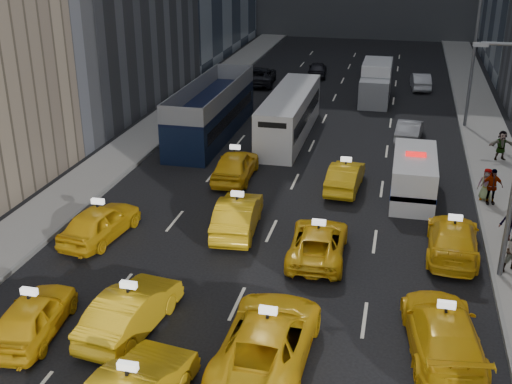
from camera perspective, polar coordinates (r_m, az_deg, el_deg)
sidewalk_west at (r=41.01m, az=-9.95°, el=4.79°), size 3.00×90.00×0.15m
sidewalk_east at (r=38.33m, az=20.47°, el=2.37°), size 3.00×90.00×0.15m
curb_west at (r=40.48m, az=-8.05°, el=4.69°), size 0.15×90.00×0.18m
curb_east at (r=38.15m, az=18.33°, el=2.59°), size 0.15×90.00×0.18m
streetlight_far at (r=43.71m, az=18.65°, el=11.63°), size 2.15×0.22×9.00m
taxi_8 at (r=22.42m, az=-19.20°, el=-10.38°), size 2.15×4.36×1.43m
taxi_9 at (r=21.81m, az=-11.07°, el=-10.30°), size 2.17×4.76×1.51m
taxi_10 at (r=20.07m, az=1.06°, el=-12.90°), size 2.78×5.80×1.60m
taxi_11 at (r=21.22m, az=16.29°, el=-11.84°), size 2.82×5.54×1.54m
taxi_12 at (r=28.09m, az=-13.70°, el=-2.64°), size 2.35×4.63×1.51m
taxi_13 at (r=27.94m, az=-1.64°, el=-2.04°), size 2.05×4.84×1.56m
taxi_14 at (r=25.98m, az=5.54°, el=-4.45°), size 2.37×4.83×1.32m
taxi_15 at (r=27.20m, az=17.09°, el=-3.98°), size 2.21×5.04×1.44m
taxi_16 at (r=33.66m, az=-1.85°, el=2.39°), size 1.97×4.65×1.57m
taxi_17 at (r=32.69m, az=7.94°, el=1.38°), size 1.74×4.33×1.40m
nypd_van at (r=32.30m, az=13.83°, el=1.30°), size 2.69×5.56×2.30m
double_decker at (r=40.62m, az=-3.97°, el=7.24°), size 4.04×11.78×3.36m
city_bus at (r=40.60m, az=3.01°, el=6.87°), size 2.80×11.04×2.83m
box_truck at (r=49.96m, az=10.61°, el=9.54°), size 2.71×6.40×2.85m
misc_car_0 at (r=40.98m, az=13.46°, el=5.36°), size 1.78×4.19×1.34m
misc_car_1 at (r=54.52m, az=0.38°, el=10.29°), size 2.96×5.40×1.44m
misc_car_2 at (r=59.22m, az=10.69°, el=11.02°), size 2.61×5.84×1.66m
misc_car_3 at (r=57.54m, az=5.47°, el=10.80°), size 1.88×4.02×1.33m
misc_car_4 at (r=54.53m, az=14.42°, el=9.53°), size 1.73×4.11×1.32m
pedestrian_3 at (r=32.26m, az=20.22°, el=0.48°), size 1.10×0.64×1.76m
pedestrian_4 at (r=32.68m, az=19.79°, el=0.66°), size 0.87×0.63×1.59m
pedestrian_5 at (r=38.64m, az=20.98°, el=3.90°), size 1.62×0.84×1.68m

